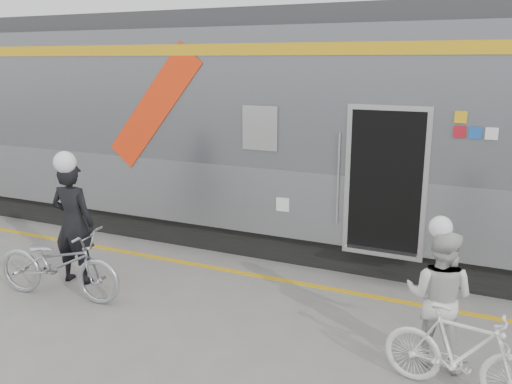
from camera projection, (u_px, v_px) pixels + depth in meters
The scene contains 9 objects.
ground at pixel (178, 336), 6.62m from camera, with size 90.00×90.00×0.00m, color slate.
train at pixel (285, 129), 9.96m from camera, with size 24.00×3.17×4.10m.
safety_strip at pixel (253, 275), 8.51m from camera, with size 24.00×0.12×0.01m, color gold.
man at pixel (73, 223), 8.07m from camera, with size 0.68×0.44×1.85m, color black.
bicycle_left at pixel (58, 264), 7.60m from camera, with size 0.68×1.94×1.02m, color #A2A4A9.
woman at pixel (439, 297), 5.90m from camera, with size 0.75×0.59×1.55m, color silver.
bicycle_right at pixel (461, 353), 5.36m from camera, with size 0.44×1.56×0.94m, color silver.
helmet_man at pixel (67, 151), 7.81m from camera, with size 0.32×0.32×0.32m, color white.
helmet_woman at pixel (446, 218), 5.68m from camera, with size 0.25×0.25×0.25m, color white.
Camera 1 is at (3.41, -5.04, 3.29)m, focal length 38.00 mm.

